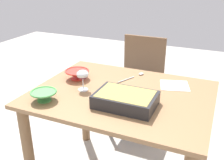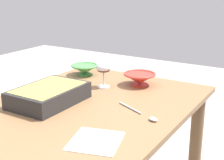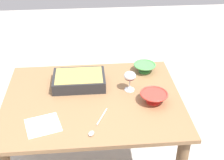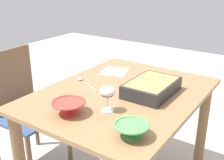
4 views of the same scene
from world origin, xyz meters
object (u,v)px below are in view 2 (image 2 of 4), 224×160
dining_table (88,132)px  mixing_bowl (140,78)px  casserole_dish (49,94)px  serving_spoon (144,115)px  wine_glass (104,69)px  napkin (96,141)px  small_bowl (85,69)px

dining_table → mixing_bowl: size_ratio=6.50×
casserole_dish → serving_spoon: (0.09, -0.46, -0.04)m
casserole_dish → mixing_bowl: (0.47, -0.24, -0.00)m
casserole_dish → mixing_bowl: casserole_dish is taller
dining_table → mixing_bowl: (0.39, -0.08, 0.19)m
casserole_dish → mixing_bowl: bearing=-26.9°
wine_glass → napkin: wine_glass is taller
serving_spoon → napkin: size_ratio=1.30×
small_bowl → serving_spoon: small_bowl is taller
serving_spoon → small_bowl: bearing=56.9°
napkin → serving_spoon: bearing=-9.2°
serving_spoon → napkin: serving_spoon is taller
small_bowl → serving_spoon: bearing=-123.1°
small_bowl → napkin: small_bowl is taller
casserole_dish → mixing_bowl: size_ratio=2.00×
mixing_bowl → small_bowl: 0.38m
wine_glass → serving_spoon: 0.45m
small_bowl → serving_spoon: size_ratio=0.66×
napkin → dining_table: bearing=39.9°
casserole_dish → small_bowl: size_ratio=2.17×
mixing_bowl → wine_glass: bearing=132.0°
wine_glass → napkin: size_ratio=0.74×
dining_table → serving_spoon: bearing=-88.9°
dining_table → napkin: napkin is taller
serving_spoon → napkin: 0.31m
dining_table → casserole_dish: casserole_dish is taller
dining_table → wine_glass: bearing=15.9°
dining_table → mixing_bowl: 0.44m
mixing_bowl → small_bowl: size_ratio=1.09×
casserole_dish → napkin: (-0.21, -0.41, -0.04)m
dining_table → mixing_bowl: mixing_bowl is taller
casserole_dish → napkin: 0.46m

